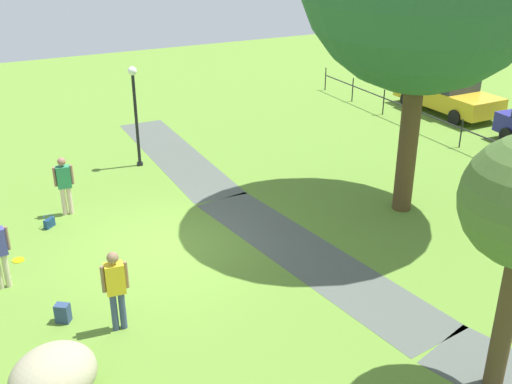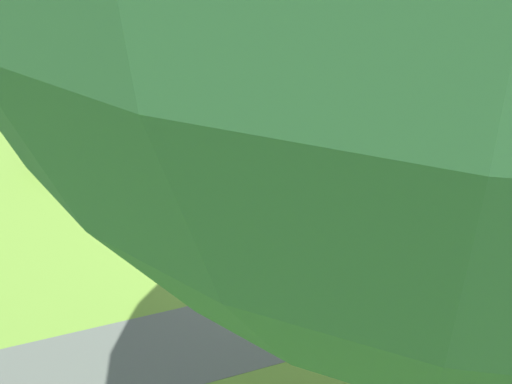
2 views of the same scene
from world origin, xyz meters
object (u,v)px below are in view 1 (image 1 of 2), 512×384
at_px(lawn_boulder, 54,376).
at_px(man_near_boulder, 116,285).
at_px(woman_with_handbag, 64,182).
at_px(parked_compact_green, 446,93).
at_px(lamp_post, 135,105).
at_px(spare_backpack_on_lawn, 63,313).
at_px(handbag_on_grass, 49,222).
at_px(frisbee_on_grass, 18,260).

relative_size(lawn_boulder, man_near_boulder, 1.12).
xyz_separation_m(woman_with_handbag, parked_compact_green, (-2.80, 15.97, -0.15)).
relative_size(lamp_post, spare_backpack_on_lawn, 8.14).
xyz_separation_m(lamp_post, woman_with_handbag, (2.64, -2.82, -1.07)).
bearing_deg(parked_compact_green, lamp_post, -89.31).
relative_size(handbag_on_grass, frisbee_on_grass, 1.38).
bearing_deg(handbag_on_grass, frisbee_on_grass, -34.22).
relative_size(woman_with_handbag, parked_compact_green, 0.36).
height_order(woman_with_handbag, handbag_on_grass, woman_with_handbag).
xyz_separation_m(lawn_boulder, spare_backpack_on_lawn, (-2.17, 0.53, -0.28)).
distance_m(lamp_post, frisbee_on_grass, 6.71).
height_order(lamp_post, lawn_boulder, lamp_post).
bearing_deg(spare_backpack_on_lawn, parked_compact_green, 114.44).
bearing_deg(woman_with_handbag, parked_compact_green, 99.93).
bearing_deg(woman_with_handbag, spare_backpack_on_lawn, -12.01).
bearing_deg(spare_backpack_on_lawn, man_near_boulder, 51.75).
relative_size(lamp_post, frisbee_on_grass, 11.75).
bearing_deg(parked_compact_green, frisbee_on_grass, -74.67).
height_order(lawn_boulder, handbag_on_grass, lawn_boulder).
relative_size(lamp_post, lawn_boulder, 1.68).
bearing_deg(woman_with_handbag, man_near_boulder, -1.02).
distance_m(handbag_on_grass, parked_compact_green, 16.92).
height_order(handbag_on_grass, parked_compact_green, parked_compact_green).
relative_size(lawn_boulder, handbag_on_grass, 5.07).
xyz_separation_m(lawn_boulder, handbag_on_grass, (-6.52, 0.98, -0.34)).
relative_size(woman_with_handbag, frisbee_on_grass, 5.96).
relative_size(handbag_on_grass, parked_compact_green, 0.08).
xyz_separation_m(handbag_on_grass, parked_compact_green, (-3.38, 16.57, 0.67)).
distance_m(lawn_boulder, parked_compact_green, 20.15).
distance_m(man_near_boulder, spare_backpack_on_lawn, 1.46).
bearing_deg(handbag_on_grass, man_near_boulder, 5.55).
bearing_deg(frisbee_on_grass, lawn_boulder, -0.10).
distance_m(lamp_post, man_near_boulder, 8.89).
distance_m(woman_with_handbag, frisbee_on_grass, 2.72).
bearing_deg(lawn_boulder, frisbee_on_grass, 179.90).
distance_m(spare_backpack_on_lawn, frisbee_on_grass, 2.98).
bearing_deg(spare_backpack_on_lawn, frisbee_on_grass, -169.99).
relative_size(lawn_boulder, parked_compact_green, 0.42).
distance_m(lawn_boulder, woman_with_handbag, 7.30).
xyz_separation_m(lamp_post, parked_compact_green, (-0.16, 13.15, -1.22)).
height_order(spare_backpack_on_lawn, frisbee_on_grass, spare_backpack_on_lawn).
bearing_deg(man_near_boulder, parked_compact_green, 117.83).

